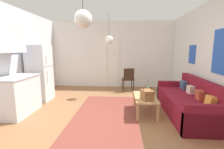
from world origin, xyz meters
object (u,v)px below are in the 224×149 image
at_px(coffee_table, 145,99).
at_px(bamboo_vase, 148,90).
at_px(handbag, 147,95).
at_px(refrigerator, 40,73).
at_px(pendant_lamp_near, 83,19).
at_px(couch, 189,103).
at_px(pendant_lamp_far, 109,40).
at_px(accent_chair, 128,78).

bearing_deg(coffee_table, bamboo_vase, 63.36).
bearing_deg(handbag, refrigerator, 160.38).
bearing_deg(pendant_lamp_near, handbag, 42.63).
distance_m(couch, pendant_lamp_far, 2.94).
bearing_deg(accent_chair, bamboo_vase, 95.28).
xyz_separation_m(coffee_table, bamboo_vase, (0.11, 0.22, 0.15)).
bearing_deg(bamboo_vase, refrigerator, 169.43).
xyz_separation_m(couch, pendant_lamp_near, (-2.14, -1.29, 1.70)).
bearing_deg(bamboo_vase, pendant_lamp_near, -128.85).
bearing_deg(bamboo_vase, pendant_lamp_far, 132.44).
xyz_separation_m(handbag, pendant_lamp_far, (-1.01, 1.71, 1.31)).
bearing_deg(couch, bamboo_vase, 164.51).
bearing_deg(refrigerator, coffee_table, -14.82).
bearing_deg(coffee_table, refrigerator, 165.18).
xyz_separation_m(refrigerator, accent_chair, (2.69, 1.24, -0.35)).
relative_size(refrigerator, pendant_lamp_far, 1.78).
relative_size(bamboo_vase, pendant_lamp_far, 0.44).
height_order(coffee_table, bamboo_vase, bamboo_vase).
xyz_separation_m(accent_chair, pendant_lamp_far, (-0.65, -0.61, 1.36)).
bearing_deg(handbag, coffee_table, 90.33).
relative_size(handbag, refrigerator, 0.21).
bearing_deg(bamboo_vase, accent_chair, 104.09).
height_order(couch, accent_chair, accent_chair).
relative_size(coffee_table, pendant_lamp_near, 1.25).
relative_size(accent_chair, pendant_lamp_near, 1.07).
bearing_deg(pendant_lamp_near, bamboo_vase, 51.15).
height_order(refrigerator, pendant_lamp_far, pendant_lamp_far).
height_order(bamboo_vase, pendant_lamp_far, pendant_lamp_far).
relative_size(coffee_table, handbag, 2.91).
height_order(pendant_lamp_near, pendant_lamp_far, same).
bearing_deg(coffee_table, pendant_lamp_near, -130.54).
xyz_separation_m(handbag, pendant_lamp_near, (-1.13, -1.04, 1.45)).
bearing_deg(pendant_lamp_near, pendant_lamp_far, 87.33).
bearing_deg(couch, handbag, -166.24).
distance_m(bamboo_vase, refrigerator, 3.22).
xyz_separation_m(couch, bamboo_vase, (-0.90, 0.25, 0.23)).
distance_m(pendant_lamp_near, pendant_lamp_far, 2.77).
bearing_deg(accent_chair, pendant_lamp_near, 68.12).
bearing_deg(accent_chair, coffee_table, 90.90).
height_order(couch, pendant_lamp_near, pendant_lamp_near).
distance_m(handbag, pendant_lamp_far, 2.38).
relative_size(bamboo_vase, accent_chair, 0.48).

